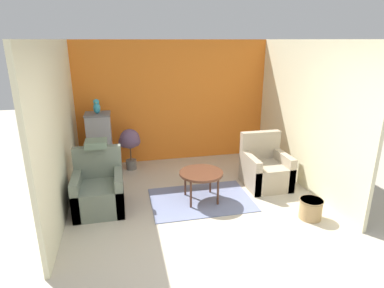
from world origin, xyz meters
name	(u,v)px	position (x,y,z in m)	size (l,w,h in m)	color
ground_plane	(223,254)	(0.00, 0.00, 0.00)	(20.00, 20.00, 0.00)	beige
wall_back_accent	(174,102)	(0.00, 3.50, 1.28)	(4.16, 0.06, 2.56)	orange
wall_left	(58,129)	(-2.05, 1.73, 1.28)	(0.06, 3.47, 2.56)	beige
wall_right	(305,115)	(2.05, 1.73, 1.28)	(0.06, 3.47, 2.56)	beige
area_rug	(201,200)	(0.09, 1.43, 0.01)	(1.66, 1.16, 0.01)	slate
coffee_table	(201,175)	(0.09, 1.43, 0.46)	(0.72, 0.72, 0.51)	#512D1E
armchair_left	(99,191)	(-1.54, 1.51, 0.30)	(0.74, 0.78, 0.94)	slate
armchair_right	(265,170)	(1.36, 1.74, 0.30)	(0.74, 0.78, 0.94)	tan
birdcage	(100,146)	(-1.56, 2.93, 0.59)	(0.57, 0.57, 1.23)	slate
parrot	(97,107)	(-1.56, 2.93, 1.36)	(0.13, 0.24, 0.28)	teal
potted_plant	(130,142)	(-0.99, 3.07, 0.58)	(0.44, 0.40, 0.85)	#66605B
wicker_basket	(311,208)	(1.54, 0.52, 0.16)	(0.34, 0.34, 0.30)	tan
throw_pillow	(96,144)	(-1.54, 1.79, 0.99)	(0.33, 0.33, 0.10)	slate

